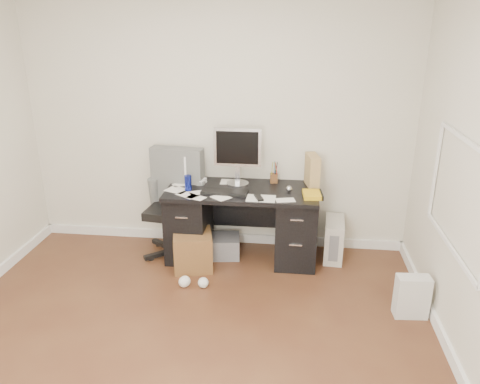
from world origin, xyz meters
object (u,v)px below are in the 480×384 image
Objects in this scene: desk at (242,221)px; wicker_basket at (193,250)px; lcd_monitor at (238,156)px; pc_tower at (334,239)px; office_chair at (173,205)px; keyboard at (224,192)px.

desk is 4.04× the size of wicker_basket.
pc_tower is (1.00, -0.04, -0.84)m from lcd_monitor.
pc_tower is (1.66, 0.10, -0.34)m from office_chair.
wicker_basket is at bearing -38.90° from office_chair.
wicker_basket is at bearing -160.99° from pc_tower.
lcd_monitor is at bearing 45.43° from wicker_basket.
lcd_monitor is 0.40m from keyboard.
lcd_monitor is 0.83m from office_chair.
desk is at bearing 8.45° from office_chair.
wicker_basket is (-0.46, -0.28, -0.21)m from desk.
pc_tower is at bearing 14.61° from wicker_basket.
pc_tower is 1.13× the size of wicker_basket.
keyboard is at bearing -109.99° from lcd_monitor.
pc_tower is (0.94, 0.09, -0.19)m from desk.
office_chair reaches higher than keyboard.
lcd_monitor reaches higher than wicker_basket.
desk is 0.42m from keyboard.
keyboard is at bearing -4.87° from office_chair.
keyboard is 1.06× the size of pc_tower.
keyboard is (-0.10, -0.26, -0.29)m from lcd_monitor.
pc_tower reaches higher than wicker_basket.
office_chair is (-0.65, -0.14, -0.49)m from lcd_monitor.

